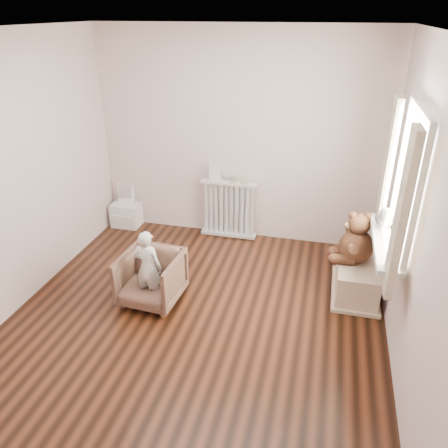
% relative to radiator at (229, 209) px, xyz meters
% --- Properties ---
extents(floor, '(3.60, 3.60, 0.01)m').
position_rel_radiator_xyz_m(floor, '(0.10, -1.68, -0.39)').
color(floor, black).
rests_on(floor, ground).
extents(ceiling, '(3.60, 3.60, 0.01)m').
position_rel_radiator_xyz_m(ceiling, '(0.10, -1.68, 2.21)').
color(ceiling, white).
rests_on(ceiling, ground).
extents(back_wall, '(3.60, 0.02, 2.60)m').
position_rel_radiator_xyz_m(back_wall, '(0.10, 0.12, 0.91)').
color(back_wall, beige).
rests_on(back_wall, ground).
extents(front_wall, '(3.60, 0.02, 2.60)m').
position_rel_radiator_xyz_m(front_wall, '(0.10, -3.48, 0.91)').
color(front_wall, beige).
rests_on(front_wall, ground).
extents(left_wall, '(0.02, 3.60, 2.60)m').
position_rel_radiator_xyz_m(left_wall, '(-1.70, -1.68, 0.91)').
color(left_wall, beige).
rests_on(left_wall, ground).
extents(right_wall, '(0.02, 3.60, 2.60)m').
position_rel_radiator_xyz_m(right_wall, '(1.90, -1.68, 0.91)').
color(right_wall, beige).
rests_on(right_wall, ground).
extents(window, '(0.03, 0.90, 1.10)m').
position_rel_radiator_xyz_m(window, '(1.86, -1.38, 1.06)').
color(window, white).
rests_on(window, right_wall).
extents(window_sill, '(0.22, 1.10, 0.06)m').
position_rel_radiator_xyz_m(window_sill, '(1.77, -1.38, 0.48)').
color(window_sill, silver).
rests_on(window_sill, right_wall).
extents(curtain_left, '(0.06, 0.26, 1.30)m').
position_rel_radiator_xyz_m(curtain_left, '(1.75, -1.95, 1.00)').
color(curtain_left, beige).
rests_on(curtain_left, right_wall).
extents(curtain_right, '(0.06, 0.26, 1.30)m').
position_rel_radiator_xyz_m(curtain_right, '(1.75, -0.81, 1.00)').
color(curtain_right, beige).
rests_on(curtain_right, right_wall).
extents(radiator, '(0.73, 0.14, 0.77)m').
position_rel_radiator_xyz_m(radiator, '(0.00, 0.00, 0.00)').
color(radiator, silver).
rests_on(radiator, floor).
extents(paper_doll, '(0.15, 0.01, 0.26)m').
position_rel_radiator_xyz_m(paper_doll, '(-0.18, 0.00, 0.51)').
color(paper_doll, beige).
rests_on(paper_doll, radiator).
extents(tin_a, '(0.09, 0.09, 0.06)m').
position_rel_radiator_xyz_m(tin_a, '(0.06, 0.00, 0.41)').
color(tin_a, '#A59E8C').
rests_on(tin_a, radiator).
extents(tin_b, '(0.09, 0.09, 0.05)m').
position_rel_radiator_xyz_m(tin_b, '(0.19, 0.00, 0.40)').
color(tin_b, '#A59E8C').
rests_on(tin_b, radiator).
extents(toy_vanity, '(0.38, 0.27, 0.60)m').
position_rel_radiator_xyz_m(toy_vanity, '(-1.45, -0.03, -0.11)').
color(toy_vanity, silver).
rests_on(toy_vanity, floor).
extents(armchair, '(0.62, 0.63, 0.54)m').
position_rel_radiator_xyz_m(armchair, '(-0.43, -1.58, -0.12)').
color(armchair, brown).
rests_on(armchair, floor).
extents(child, '(0.31, 0.21, 0.81)m').
position_rel_radiator_xyz_m(child, '(-0.43, -1.63, 0.03)').
color(child, silver).
rests_on(child, armchair).
extents(toy_bench, '(0.42, 0.79, 0.37)m').
position_rel_radiator_xyz_m(toy_bench, '(1.62, -0.91, -0.19)').
color(toy_bench, beige).
rests_on(toy_bench, floor).
extents(teddy_bear, '(0.47, 0.38, 0.55)m').
position_rel_radiator_xyz_m(teddy_bear, '(1.56, -0.90, 0.28)').
color(teddy_bear, '#321A0E').
rests_on(teddy_bear, toy_bench).
extents(plush_cat, '(0.24, 0.31, 0.23)m').
position_rel_radiator_xyz_m(plush_cat, '(1.76, -1.12, 0.61)').
color(plush_cat, slate).
rests_on(plush_cat, window_sill).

